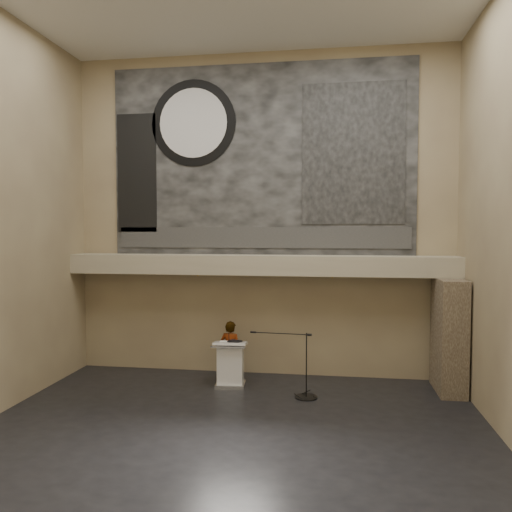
# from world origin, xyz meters

# --- Properties ---
(floor) EXTENTS (10.00, 10.00, 0.00)m
(floor) POSITION_xyz_m (0.00, 0.00, 0.00)
(floor) COLOR black
(floor) RESTS_ON ground
(wall_back) EXTENTS (10.00, 0.02, 8.50)m
(wall_back) POSITION_xyz_m (0.00, 4.00, 4.25)
(wall_back) COLOR #7C694F
(wall_back) RESTS_ON floor
(wall_front) EXTENTS (10.00, 0.02, 8.50)m
(wall_front) POSITION_xyz_m (0.00, -4.00, 4.25)
(wall_front) COLOR #7C694F
(wall_front) RESTS_ON floor
(soffit) EXTENTS (10.00, 0.80, 0.50)m
(soffit) POSITION_xyz_m (0.00, 3.60, 2.95)
(soffit) COLOR gray
(soffit) RESTS_ON wall_back
(sprinkler_left) EXTENTS (0.04, 0.04, 0.06)m
(sprinkler_left) POSITION_xyz_m (-1.60, 3.55, 2.67)
(sprinkler_left) COLOR #B2893D
(sprinkler_left) RESTS_ON soffit
(sprinkler_right) EXTENTS (0.04, 0.04, 0.06)m
(sprinkler_right) POSITION_xyz_m (1.90, 3.55, 2.67)
(sprinkler_right) COLOR #B2893D
(sprinkler_right) RESTS_ON soffit
(banner) EXTENTS (8.00, 0.05, 5.00)m
(banner) POSITION_xyz_m (0.00, 3.97, 5.70)
(banner) COLOR black
(banner) RESTS_ON wall_back
(banner_text_strip) EXTENTS (7.76, 0.02, 0.55)m
(banner_text_strip) POSITION_xyz_m (0.00, 3.93, 3.65)
(banner_text_strip) COLOR #2C2C2C
(banner_text_strip) RESTS_ON banner
(banner_clock_rim) EXTENTS (2.30, 0.02, 2.30)m
(banner_clock_rim) POSITION_xyz_m (-1.80, 3.93, 6.70)
(banner_clock_rim) COLOR black
(banner_clock_rim) RESTS_ON banner
(banner_clock_face) EXTENTS (1.84, 0.02, 1.84)m
(banner_clock_face) POSITION_xyz_m (-1.80, 3.91, 6.70)
(banner_clock_face) COLOR silver
(banner_clock_face) RESTS_ON banner
(banner_building_print) EXTENTS (2.60, 0.02, 3.60)m
(banner_building_print) POSITION_xyz_m (2.40, 3.93, 5.80)
(banner_building_print) COLOR black
(banner_building_print) RESTS_ON banner
(banner_brick_print) EXTENTS (1.10, 0.02, 3.20)m
(banner_brick_print) POSITION_xyz_m (-3.40, 3.93, 5.40)
(banner_brick_print) COLOR black
(banner_brick_print) RESTS_ON banner
(stone_pier) EXTENTS (0.60, 1.40, 2.70)m
(stone_pier) POSITION_xyz_m (4.65, 3.15, 1.35)
(stone_pier) COLOR #473A2B
(stone_pier) RESTS_ON floor
(lectern) EXTENTS (0.84, 0.63, 1.14)m
(lectern) POSITION_xyz_m (-0.57, 2.77, 0.55)
(lectern) COLOR silver
(lectern) RESTS_ON floor
(binder) EXTENTS (0.36, 0.32, 0.04)m
(binder) POSITION_xyz_m (-0.46, 2.77, 1.12)
(binder) COLOR black
(binder) RESTS_ON lectern
(papers) EXTENTS (0.22, 0.30, 0.00)m
(papers) POSITION_xyz_m (-0.74, 2.74, 1.10)
(papers) COLOR silver
(papers) RESTS_ON lectern
(speaker_person) EXTENTS (0.63, 0.48, 1.55)m
(speaker_person) POSITION_xyz_m (-0.65, 3.16, 0.77)
(speaker_person) COLOR silver
(speaker_person) RESTS_ON floor
(mic_stand) EXTENTS (1.58, 0.52, 1.50)m
(mic_stand) POSITION_xyz_m (1.27, 2.19, 0.23)
(mic_stand) COLOR black
(mic_stand) RESTS_ON floor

